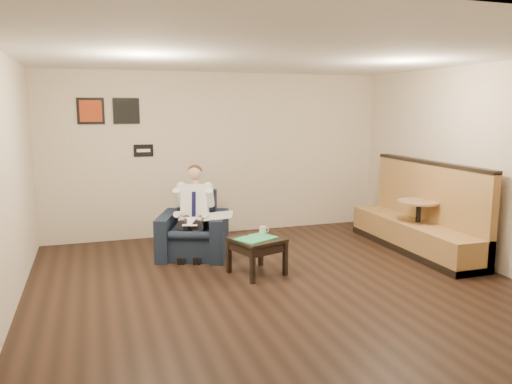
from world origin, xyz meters
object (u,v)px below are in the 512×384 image
object	(u,v)px
side_table	(257,256)
banquette	(416,207)
armchair	(193,225)
cafe_table	(418,226)
seated_man	(192,215)
smartphone	(252,234)
coffee_mug	(263,230)
green_folder	(256,238)

from	to	relation	value
side_table	banquette	bearing A→B (deg)	6.62
armchair	cafe_table	world-z (taller)	armchair
side_table	cafe_table	distance (m)	2.71
armchair	cafe_table	distance (m)	3.44
side_table	banquette	xyz separation A→B (m)	(2.69, 0.31, 0.44)
armchair	side_table	size ratio (longest dim) A/B	1.61
seated_man	smartphone	distance (m)	1.06
side_table	banquette	size ratio (longest dim) A/B	0.23
cafe_table	smartphone	bearing A→B (deg)	-178.66
armchair	coffee_mug	xyz separation A→B (m)	(0.78, -0.91, 0.08)
banquette	green_folder	bearing A→B (deg)	-172.79
coffee_mug	cafe_table	distance (m)	2.56
smartphone	banquette	bearing A→B (deg)	-5.62
coffee_mug	side_table	bearing A→B (deg)	-127.97
side_table	coffee_mug	distance (m)	0.38
coffee_mug	banquette	distance (m)	2.55
coffee_mug	armchair	bearing A→B (deg)	130.67
smartphone	seated_man	bearing A→B (deg)	121.90
coffee_mug	smartphone	size ratio (longest dim) A/B	0.68
side_table	green_folder	world-z (taller)	green_folder
banquette	cafe_table	bearing A→B (deg)	-81.19
green_folder	coffee_mug	xyz separation A→B (m)	(0.17, 0.22, 0.05)
cafe_table	seated_man	bearing A→B (deg)	167.71
banquette	side_table	bearing A→B (deg)	-173.38
smartphone	banquette	xyz separation A→B (m)	(2.69, 0.13, 0.18)
side_table	coffee_mug	size ratio (longest dim) A/B	5.79
side_table	green_folder	bearing A→B (deg)	-127.97
seated_man	green_folder	bearing A→B (deg)	-36.75
seated_man	smartphone	xyz separation A→B (m)	(0.68, -0.80, -0.15)
green_folder	banquette	xyz separation A→B (m)	(2.71, 0.34, 0.18)
green_folder	coffee_mug	size ratio (longest dim) A/B	4.74
armchair	seated_man	xyz separation A→B (m)	(-0.04, -0.12, 0.17)
armchair	coffee_mug	distance (m)	1.20
green_folder	cafe_table	world-z (taller)	cafe_table
seated_man	cafe_table	xyz separation A→B (m)	(3.38, -0.74, -0.25)
side_table	smartphone	bearing A→B (deg)	90.98
seated_man	banquette	world-z (taller)	banquette
seated_man	banquette	size ratio (longest dim) A/B	0.48
armchair	coffee_mug	size ratio (longest dim) A/B	9.31
green_folder	banquette	distance (m)	2.74
side_table	cafe_table	size ratio (longest dim) A/B	0.76
cafe_table	green_folder	bearing A→B (deg)	-174.16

